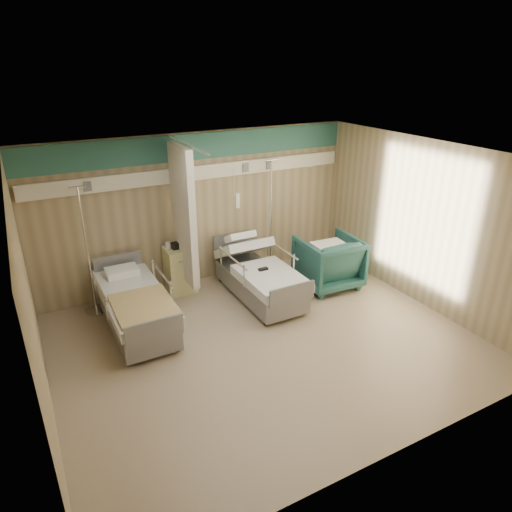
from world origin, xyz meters
The scene contains 13 objects.
ground centered at (0.00, 0.00, 0.00)m, with size 6.00×5.00×0.00m, color tan.
room_walls centered at (-0.03, 0.25, 1.86)m, with size 6.04×5.04×2.82m.
bed_right centered at (0.60, 1.30, 0.32)m, with size 1.00×2.16×0.63m, color silver, non-canonical shape.
bed_left centered at (-1.60, 1.30, 0.32)m, with size 1.00×2.16×0.63m, color silver, non-canonical shape.
bedside_cabinet centered at (-0.55, 2.20, 0.42)m, with size 0.50×0.48×0.85m, color #D7D286.
visitor_armchair centered at (1.96, 1.12, 0.48)m, with size 1.03×1.06×0.96m, color #21524D.
waffle_blanket centered at (1.95, 1.07, 1.00)m, with size 0.59×0.52×0.07m, color white.
iv_stand_right centered at (1.36, 2.24, 0.46)m, with size 0.40×0.40×2.24m.
iv_stand_left centered at (-2.08, 2.17, 0.45)m, with size 0.39×0.39×2.18m.
call_remote centered at (0.56, 1.10, 0.65)m, with size 0.17×0.07×0.04m, color black.
tan_blanket centered at (-1.57, 0.84, 0.65)m, with size 0.85×1.07×0.04m, color tan.
toiletry_bag centered at (-0.56, 2.21, 0.91)m, with size 0.21×0.13×0.11m, color black.
white_cup centered at (-0.72, 2.25, 0.91)m, with size 0.09×0.09×0.12m, color white.
Camera 1 is at (-2.86, -5.05, 3.97)m, focal length 32.00 mm.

